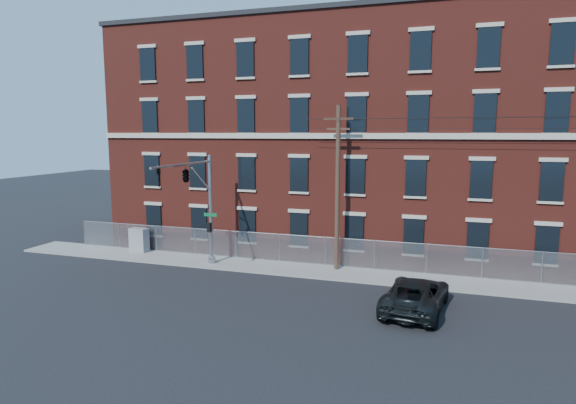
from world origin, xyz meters
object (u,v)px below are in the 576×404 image
Objects in this scene: utility_cabinet at (139,240)px; pickup_truck at (416,294)px; traffic_signal_mast at (192,186)px; utility_pole_near at (338,185)px.

pickup_truck is at bearing -8.58° from utility_cabinet.
pickup_truck is (13.04, -2.02, -4.60)m from traffic_signal_mast.
traffic_signal_mast is 0.70× the size of utility_pole_near.
traffic_signal_mast is at bearing -156.86° from utility_pole_near.
pickup_truck is (5.04, -5.44, -4.55)m from utility_pole_near.
utility_pole_near is 14.98m from utility_cabinet.
utility_cabinet is (-19.37, 5.58, 0.16)m from pickup_truck.
traffic_signal_mast is at bearing -2.03° from pickup_truck.
traffic_signal_mast is 4.20× the size of utility_cabinet.
utility_cabinet is at bearing 179.45° from utility_pole_near.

